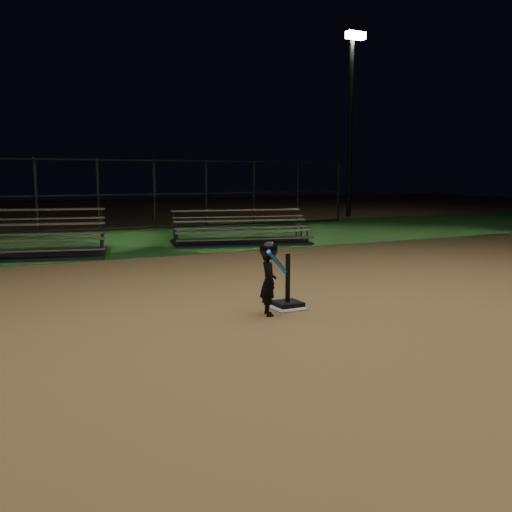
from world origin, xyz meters
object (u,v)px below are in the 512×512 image
Objects in this scene: child_batter at (269,276)px; light_pole_right at (351,109)px; bleacher_right at (241,237)px; home_plate at (287,308)px; bleacher_left at (8,247)px; batting_tee at (288,296)px.

light_pole_right is (12.41, 15.14, 4.39)m from child_batter.
bleacher_right is 0.50× the size of light_pole_right.
child_batter is at bearing -154.34° from home_plate.
light_pole_right reaches higher than child_batter.
child_batter is at bearing -99.10° from bleacher_right.
bleacher_right is (6.10, -0.03, -0.03)m from bleacher_left.
batting_tee is 0.09× the size of light_pole_right.
home_plate is 19.79m from light_pole_right.
home_plate is at bearing -128.77° from light_pole_right.
batting_tee is at bearing 57.18° from home_plate.
child_batter is 0.21× the size of bleacher_left.
home_plate is 0.58× the size of batting_tee.
light_pole_right is (11.94, 14.85, 4.78)m from batting_tee.
batting_tee is 8.00m from bleacher_right.
bleacher_left reaches higher than bleacher_right.
bleacher_left is 1.18× the size of bleacher_right.
bleacher_right is (2.79, 7.50, 0.03)m from batting_tee.
child_batter is at bearing -148.12° from batting_tee.
child_batter is 0.13× the size of light_pole_right.
bleacher_left reaches higher than child_batter.
light_pole_right is (15.25, 7.32, 4.72)m from bleacher_left.
light_pole_right is at bearing -25.24° from child_batter.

